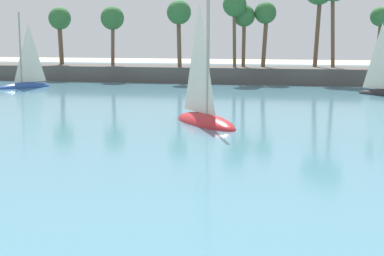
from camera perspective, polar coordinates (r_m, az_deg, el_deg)
The scene contains 4 objects.
sea at distance 57.88m, azimuth 8.34°, elevation 3.28°, with size 220.00×101.92×0.06m, color teal.
palm_headland at distance 68.94m, azimuth 5.44°, elevation 6.45°, with size 102.71×6.21×12.84m.
sailboat_near_shore at distance 64.38m, azimuth -15.30°, elevation 4.30°, with size 4.73×5.47×8.12m.
sailboat_toward_headland at distance 37.54m, azimuth 1.14°, elevation 1.70°, with size 5.65×6.38×9.55m.
Camera 1 is at (3.27, 1.88, 5.66)m, focal length 57.14 mm.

